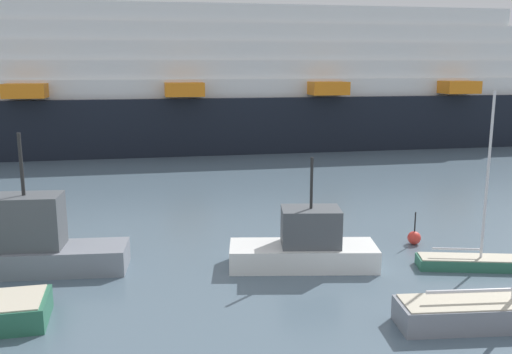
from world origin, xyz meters
The scene contains 6 objects.
sailboat_1 centered at (7.74, 9.97, 0.33)m, with size 4.19×2.09×6.72m.
sailboat_3 centered at (5.74, 5.59, 0.50)m, with size 6.10×2.18×8.75m.
fishing_boat_1 centered at (1.57, 11.48, 0.82)m, with size 5.87×2.98×4.27m.
fishing_boat_2 centered at (-8.52, 13.08, 1.06)m, with size 6.72×2.62×5.24m.
channel_buoy_0 centered at (6.98, 13.10, 0.30)m, with size 0.57×0.57×1.44m.
cruise_ship centered at (-0.76, 44.62, 5.52)m, with size 88.18×14.95×17.16m.
Camera 1 is at (-4.47, -7.99, 7.65)m, focal length 38.96 mm.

